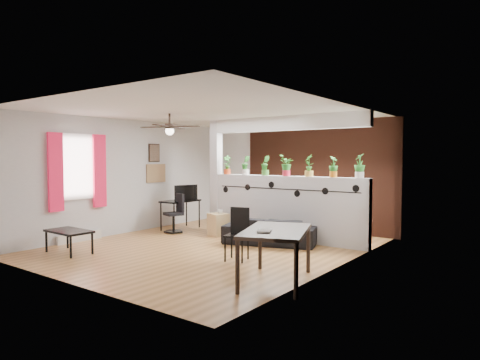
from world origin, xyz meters
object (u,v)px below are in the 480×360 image
object	(u,v)px
potted_plant_0	(227,164)
dining_table	(276,235)
computer_desk	(180,203)
coffee_table	(69,233)
potted_plant_1	(246,165)
ceiling_fan	(170,128)
potted_plant_4	(309,165)
potted_plant_6	(360,165)
cube_shelf	(218,224)
folding_chair	(238,229)
potted_plant_2	(265,165)
sofa	(270,231)
potted_plant_3	(286,165)
potted_plant_5	(333,166)
cup	(220,212)
office_chair	(176,216)

from	to	relation	value
potted_plant_0	dining_table	distance (m)	4.20
potted_plant_0	dining_table	xyz separation A→B (m)	(3.03, -2.75, -0.92)
computer_desk	coffee_table	world-z (taller)	computer_desk
potted_plant_1	coffee_table	world-z (taller)	potted_plant_1
ceiling_fan	potted_plant_1	world-z (taller)	ceiling_fan
ceiling_fan	potted_plant_4	bearing A→B (deg)	40.24
potted_plant_6	coffee_table	distance (m)	5.49
cube_shelf	dining_table	bearing A→B (deg)	-19.51
potted_plant_1	potted_plant_4	distance (m)	1.58
cube_shelf	folding_chair	xyz separation A→B (m)	(1.71, -1.54, 0.28)
potted_plant_2	folding_chair	xyz separation A→B (m)	(0.76, -1.99, -1.05)
computer_desk	dining_table	distance (m)	4.85
sofa	dining_table	world-z (taller)	dining_table
dining_table	cube_shelf	bearing A→B (deg)	141.79
potted_plant_3	computer_desk	xyz separation A→B (m)	(-2.75, -0.34, -0.95)
potted_plant_0	sofa	bearing A→B (deg)	-20.67
potted_plant_3	potted_plant_6	bearing A→B (deg)	0.00
cube_shelf	coffee_table	distance (m)	3.17
potted_plant_5	cup	distance (m)	2.73
sofa	computer_desk	world-z (taller)	computer_desk
potted_plant_5	ceiling_fan	bearing A→B (deg)	-145.85
potted_plant_3	dining_table	size ratio (longest dim) A/B	0.28
sofa	cup	size ratio (longest dim) A/B	14.67
cup	potted_plant_5	bearing A→B (deg)	10.15
potted_plant_6	folding_chair	world-z (taller)	potted_plant_6
potted_plant_4	potted_plant_5	world-z (taller)	potted_plant_4
potted_plant_2	potted_plant_3	world-z (taller)	potted_plant_3
potted_plant_3	coffee_table	xyz separation A→B (m)	(-2.54, -3.43, -1.21)
sofa	coffee_table	world-z (taller)	sofa
potted_plant_6	sofa	distance (m)	2.18
sofa	folding_chair	bearing A→B (deg)	82.13
potted_plant_3	potted_plant_4	world-z (taller)	potted_plant_4
coffee_table	cup	bearing A→B (deg)	69.72
sofa	folding_chair	world-z (taller)	folding_chair
potted_plant_6	sofa	world-z (taller)	potted_plant_6
potted_plant_2	cube_shelf	world-z (taller)	potted_plant_2
cup	dining_table	world-z (taller)	dining_table
potted_plant_0	potted_plant_2	size ratio (longest dim) A/B	1.02
computer_desk	coffee_table	xyz separation A→B (m)	(0.22, -3.09, -0.26)
potted_plant_5	dining_table	xyz separation A→B (m)	(0.40, -2.75, -0.90)
computer_desk	folding_chair	xyz separation A→B (m)	(2.98, -1.65, -0.11)
sofa	office_chair	distance (m)	2.45
potted_plant_3	computer_desk	size ratio (longest dim) A/B	0.45
potted_plant_2	potted_plant_4	distance (m)	1.05
potted_plant_5	sofa	distance (m)	1.80
cube_shelf	potted_plant_5	bearing A→B (deg)	28.65
ceiling_fan	sofa	bearing A→B (deg)	37.87
potted_plant_6	cube_shelf	world-z (taller)	potted_plant_6
sofa	folding_chair	distance (m)	1.46
potted_plant_0	cup	bearing A→B (deg)	-71.65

